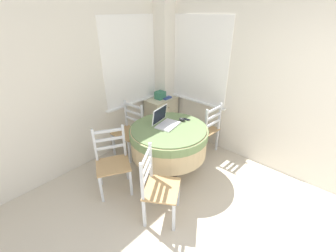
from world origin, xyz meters
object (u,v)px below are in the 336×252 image
object	(u,v)px
round_dining_table	(169,139)
corner_cabinet	(162,116)
dining_chair_camera_near	(158,187)
book_on_cabinet	(165,97)
laptop	(165,121)
storage_box	(160,95)
dining_chair_near_back_window	(130,131)
cell_phone	(186,119)
dining_chair_left_flank	(113,162)
computer_mouse	(182,119)
dining_chair_near_right_window	(206,130)

from	to	relation	value
round_dining_table	corner_cabinet	world-z (taller)	round_dining_table
dining_chair_camera_near	book_on_cabinet	world-z (taller)	dining_chair_camera_near
laptop	storage_box	xyz separation A→B (m)	(0.77, 0.83, -0.01)
dining_chair_camera_near	dining_chair_near_back_window	bearing A→B (deg)	63.55
cell_phone	dining_chair_left_flank	xyz separation A→B (m)	(-1.14, 0.35, -0.35)
round_dining_table	laptop	xyz separation A→B (m)	(0.03, 0.10, 0.24)
computer_mouse	dining_chair_near_back_window	size ratio (longest dim) A/B	0.11
round_dining_table	corner_cabinet	xyz separation A→B (m)	(0.83, 0.94, -0.22)
round_dining_table	storage_box	distance (m)	1.26
storage_box	corner_cabinet	bearing A→B (deg)	-1.35
cell_phone	dining_chair_left_flank	bearing A→B (deg)	162.79
cell_phone	book_on_cabinet	size ratio (longest dim) A/B	0.64
round_dining_table	computer_mouse	distance (m)	0.36
storage_box	book_on_cabinet	size ratio (longest dim) A/B	0.89
corner_cabinet	book_on_cabinet	distance (m)	0.40
dining_chair_camera_near	storage_box	size ratio (longest dim) A/B	5.24
round_dining_table	cell_phone	world-z (taller)	cell_phone
cell_phone	corner_cabinet	size ratio (longest dim) A/B	0.17
dining_chair_near_back_window	dining_chair_near_right_window	bearing A→B (deg)	-46.36
laptop	cell_phone	size ratio (longest dim) A/B	3.15
round_dining_table	dining_chair_left_flank	size ratio (longest dim) A/B	1.23
dining_chair_near_back_window	corner_cabinet	size ratio (longest dim) A/B	1.21
computer_mouse	book_on_cabinet	world-z (taller)	computer_mouse
laptop	computer_mouse	distance (m)	0.28
cell_phone	dining_chair_camera_near	size ratio (longest dim) A/B	0.14
cell_phone	book_on_cabinet	distance (m)	1.06
dining_chair_camera_near	dining_chair_left_flank	bearing A→B (deg)	94.83
dining_chair_near_right_window	storage_box	distance (m)	1.10
dining_chair_near_back_window	book_on_cabinet	world-z (taller)	dining_chair_near_back_window
dining_chair_left_flank	book_on_cabinet	distance (m)	1.79
dining_chair_near_back_window	storage_box	bearing A→B (deg)	6.40
dining_chair_near_back_window	dining_chair_left_flank	xyz separation A→B (m)	(-0.71, -0.51, 0.00)
laptop	dining_chair_near_back_window	bearing A→B (deg)	96.73
book_on_cabinet	dining_chair_left_flank	bearing A→B (deg)	-161.14
computer_mouse	storage_box	size ratio (longest dim) A/B	0.57
dining_chair_left_flank	book_on_cabinet	xyz separation A→B (m)	(1.66, 0.57, 0.33)
corner_cabinet	dining_chair_near_right_window	bearing A→B (deg)	-89.54
computer_mouse	dining_chair_left_flank	world-z (taller)	dining_chair_left_flank
computer_mouse	dining_chair_camera_near	distance (m)	1.15
round_dining_table	cell_phone	xyz separation A→B (m)	(0.37, -0.02, 0.19)
laptop	computer_mouse	world-z (taller)	laptop
cell_phone	dining_chair_camera_near	world-z (taller)	dining_chair_camera_near
storage_box	book_on_cabinet	world-z (taller)	storage_box
dining_chair_camera_near	corner_cabinet	bearing A→B (deg)	42.38
round_dining_table	laptop	size ratio (longest dim) A/B	2.85
laptop	computer_mouse	size ratio (longest dim) A/B	4.02
dining_chair_near_back_window	book_on_cabinet	bearing A→B (deg)	3.36
dining_chair_near_right_window	dining_chair_left_flank	bearing A→B (deg)	165.24
dining_chair_camera_near	dining_chair_left_flank	size ratio (longest dim) A/B	1.00
laptop	storage_box	size ratio (longest dim) A/B	2.27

